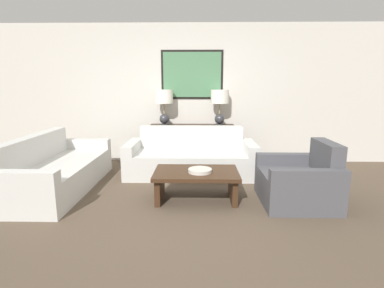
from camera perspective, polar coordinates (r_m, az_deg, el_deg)
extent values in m
plane|color=brown|center=(3.72, -0.76, -12.84)|extent=(20.00, 20.00, 0.00)
cube|color=beige|center=(5.92, 0.03, 9.40)|extent=(8.49, 0.10, 2.65)
cube|color=black|center=(5.87, 0.02, 13.05)|extent=(1.18, 0.01, 0.92)
cube|color=#4C7F56|center=(5.86, 0.02, 13.05)|extent=(1.10, 0.02, 0.84)
cube|color=#332319|center=(5.77, -0.03, -0.11)|extent=(1.61, 0.37, 0.76)
cylinder|color=#333338|center=(5.74, -5.27, 3.75)|extent=(0.16, 0.16, 0.02)
sphere|color=#333338|center=(5.73, -5.29, 4.81)|extent=(0.19, 0.19, 0.19)
cylinder|color=#8C7A51|center=(5.71, -5.32, 6.73)|extent=(0.02, 0.02, 0.20)
cylinder|color=white|center=(5.69, -5.36, 8.99)|extent=(0.34, 0.34, 0.25)
cylinder|color=#333338|center=(5.72, 5.23, 3.72)|extent=(0.16, 0.16, 0.02)
sphere|color=#333338|center=(5.71, 5.25, 4.78)|extent=(0.19, 0.19, 0.19)
cylinder|color=#8C7A51|center=(5.69, 5.29, 6.72)|extent=(0.02, 0.02, 0.20)
cylinder|color=white|center=(5.67, 5.33, 8.98)|extent=(0.34, 0.34, 0.25)
cube|color=silver|center=(5.01, -0.22, -3.99)|extent=(1.81, 0.72, 0.40)
cube|color=silver|center=(5.40, -0.11, -0.71)|extent=(1.81, 0.18, 0.79)
cube|color=silver|center=(5.19, -11.22, -2.71)|extent=(0.18, 0.90, 0.57)
cube|color=silver|center=(5.15, 10.93, -2.83)|extent=(0.18, 0.90, 0.57)
cube|color=silver|center=(4.79, -22.85, -5.62)|extent=(0.72, 1.81, 0.40)
cube|color=silver|center=(4.94, -27.81, -3.18)|extent=(0.18, 1.81, 0.79)
cube|color=silver|center=(3.97, -29.94, -8.42)|extent=(0.90, 0.18, 0.57)
cube|color=silver|center=(5.69, -19.75, -1.94)|extent=(0.90, 0.18, 0.57)
cube|color=#3D2616|center=(3.97, 0.81, -5.54)|extent=(1.11, 0.69, 0.05)
cube|color=#3D2616|center=(4.06, -6.16, -8.14)|extent=(0.07, 0.55, 0.35)
cube|color=#3D2616|center=(4.06, 7.78, -8.21)|extent=(0.07, 0.55, 0.35)
cylinder|color=beige|center=(3.91, 1.53, -5.07)|extent=(0.31, 0.31, 0.05)
cube|color=#4C4C51|center=(4.13, 17.98, -7.91)|extent=(0.71, 0.67, 0.40)
cube|color=#4C4C51|center=(4.22, 23.99, -5.03)|extent=(0.18, 0.67, 0.81)
cube|color=#4C4C51|center=(4.50, 17.68, -5.24)|extent=(0.89, 0.14, 0.56)
cube|color=#4C4C51|center=(3.77, 21.13, -8.68)|extent=(0.89, 0.14, 0.56)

